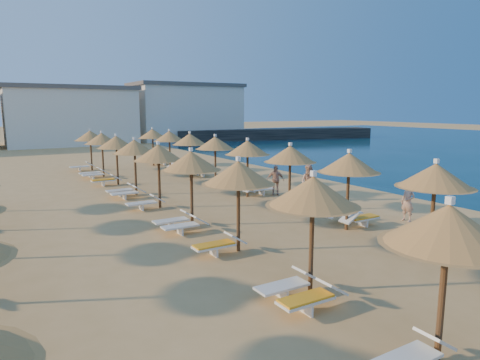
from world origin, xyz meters
TOP-DOWN VIEW (x-y plane):
  - ground at (0.00, 0.00)m, footprint 220.00×220.00m
  - jetty at (28.84, 39.40)m, footprint 30.12×10.73m
  - hotel_blocks at (2.11, 45.03)m, footprint 47.88×9.73m
  - parasol_row_east at (2.77, 2.31)m, footprint 2.35×38.07m
  - parasol_row_west at (-2.04, 2.31)m, footprint 2.35×38.07m
  - loungers at (-1.26, 2.00)m, footprint 15.59×37.17m
  - beachgoer_c at (4.33, 5.57)m, footprint 1.00×0.84m
  - beachgoer_b at (4.78, 3.34)m, footprint 1.01×1.10m
  - beachgoer_a at (5.81, -1.63)m, footprint 0.41×0.61m

SIDE VIEW (x-z plane):
  - ground at x=0.00m, z-range 0.00..0.00m
  - loungers at x=-1.26m, z-range 0.01..0.67m
  - jetty at x=28.84m, z-range 0.00..1.50m
  - beachgoer_c at x=4.33m, z-range 0.00..1.60m
  - beachgoer_a at x=5.81m, z-range 0.00..1.61m
  - beachgoer_b at x=4.78m, z-range 0.00..1.84m
  - parasol_row_east at x=2.77m, z-range 0.98..4.07m
  - parasol_row_west at x=-2.04m, z-range 0.98..4.07m
  - hotel_blocks at x=2.11m, z-range -0.35..7.75m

